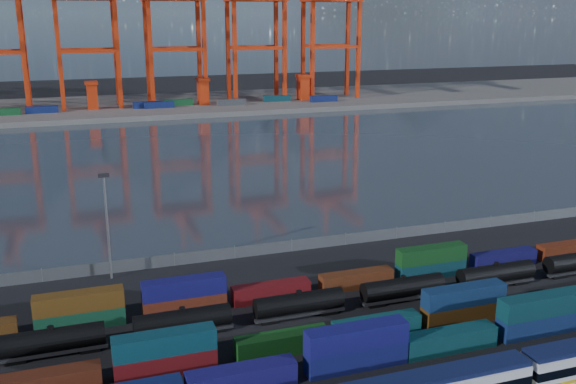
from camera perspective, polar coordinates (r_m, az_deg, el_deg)
name	(u,v)px	position (r m, az deg, el deg)	size (l,w,h in m)	color
ground	(362,324)	(86.32, 6.57, -11.54)	(700.00, 700.00, 0.00)	black
harbor_water	(202,158)	(181.60, -7.67, 2.99)	(700.00, 700.00, 0.00)	#2E3943
far_quay	(153,106)	(283.69, -11.92, 7.53)	(700.00, 70.00, 2.00)	#514F4C
container_row_south	(366,351)	(76.24, 6.91, -13.83)	(140.44, 2.45, 5.23)	#3E3F43
container_row_mid	(314,334)	(79.68, 2.34, -12.52)	(141.68, 2.34, 4.98)	#36393B
container_row_north	(231,294)	(90.26, -5.10, -8.98)	(128.17, 2.29, 4.87)	navy
tanker_string	(352,296)	(89.22, 5.73, -9.19)	(121.09, 2.70, 3.87)	black
waterfront_fence	(292,246)	(109.66, 0.34, -4.80)	(160.12, 0.12, 2.20)	#595B5E
yard_light_mast	(107,221)	(99.74, -15.78, -2.47)	(1.60, 0.40, 16.60)	slate
gantry_cranes	(131,11)	(273.60, -13.82, 15.35)	(200.13, 48.24, 65.33)	red
quay_containers	(130,106)	(267.93, -13.89, 7.45)	(172.58, 10.99, 2.60)	navy
straddle_carriers	(149,92)	(272.69, -12.25, 8.64)	(140.00, 7.00, 11.10)	red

